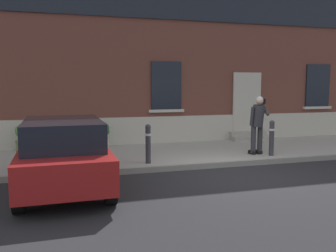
{
  "coord_description": "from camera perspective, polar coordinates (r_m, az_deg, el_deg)",
  "views": [
    {
      "loc": [
        -4.14,
        -7.93,
        2.23
      ],
      "look_at": [
        -1.31,
        1.6,
        1.1
      ],
      "focal_mm": 38.94,
      "sensor_mm": 36.0,
      "label": 1
    }
  ],
  "objects": [
    {
      "name": "building_facade",
      "position": [
        13.93,
        0.91,
        12.65
      ],
      "size": [
        24.0,
        1.52,
        7.5
      ],
      "color": "brown",
      "rests_on": "ground"
    },
    {
      "name": "hatchback_car_red",
      "position": [
        8.14,
        -16.05,
        -3.96
      ],
      "size": [
        1.83,
        4.08,
        1.5
      ],
      "color": "maroon",
      "rests_on": "ground"
    },
    {
      "name": "ground_plane",
      "position": [
        9.22,
        10.81,
        -7.63
      ],
      "size": [
        80.0,
        80.0,
        0.0
      ],
      "primitive_type": "plane",
      "color": "#232326"
    },
    {
      "name": "entrance_stoop",
      "position": [
        14.17,
        12.52,
        -1.57
      ],
      "size": [
        1.47,
        0.64,
        0.32
      ],
      "color": "#9E998E",
      "rests_on": "sidewalk"
    },
    {
      "name": "curb_edge",
      "position": [
        10.02,
        8.35,
        -6.0
      ],
      "size": [
        24.0,
        0.12,
        0.15
      ],
      "primitive_type": "cube",
      "color": "gray",
      "rests_on": "ground"
    },
    {
      "name": "bollard_far_left",
      "position": [
        9.65,
        -3.14,
        -2.56
      ],
      "size": [
        0.15,
        0.15,
        1.04
      ],
      "color": "#333338",
      "rests_on": "sidewalk"
    },
    {
      "name": "person_on_phone",
      "position": [
        11.13,
        13.87,
        0.73
      ],
      "size": [
        0.51,
        0.49,
        1.75
      ],
      "rotation": [
        0.0,
        0.0,
        -0.08
      ],
      "color": "#2D2D33",
      "rests_on": "sidewalk"
    },
    {
      "name": "sidewalk",
      "position": [
        11.7,
        4.51,
        -4.15
      ],
      "size": [
        24.0,
        3.6,
        0.15
      ],
      "primitive_type": "cube",
      "color": "#99968E",
      "rests_on": "ground"
    },
    {
      "name": "bollard_near_person",
      "position": [
        11.11,
        15.92,
        -1.61
      ],
      "size": [
        0.15,
        0.15,
        1.04
      ],
      "color": "#333338",
      "rests_on": "sidewalk"
    },
    {
      "name": "planter_cream",
      "position": [
        12.23,
        -10.17,
        -1.25
      ],
      "size": [
        0.44,
        0.44,
        0.86
      ],
      "color": "beige",
      "rests_on": "sidewalk"
    },
    {
      "name": "planter_olive",
      "position": [
        12.29,
        -21.79,
        -1.58
      ],
      "size": [
        0.44,
        0.44,
        0.86
      ],
      "color": "#606B38",
      "rests_on": "sidewalk"
    }
  ]
}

